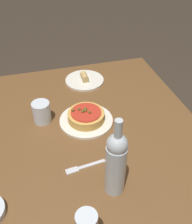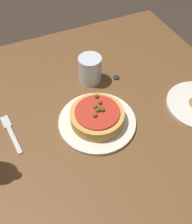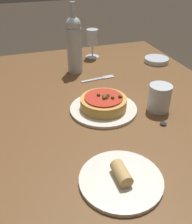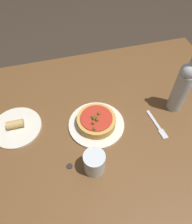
{
  "view_description": "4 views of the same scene",
  "coord_description": "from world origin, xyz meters",
  "px_view_note": "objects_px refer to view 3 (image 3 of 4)",
  "views": [
    {
      "loc": [
        -0.85,
        0.2,
        1.57
      ],
      "look_at": [
        0.11,
        -0.07,
        0.77
      ],
      "focal_mm": 42.0,
      "sensor_mm": 36.0,
      "label": 1
    },
    {
      "loc": [
        -0.12,
        -0.51,
        1.44
      ],
      "look_at": [
        0.09,
        -0.02,
        0.8
      ],
      "focal_mm": 42.0,
      "sensor_mm": 36.0,
      "label": 2
    },
    {
      "loc": [
        0.92,
        -0.32,
        1.27
      ],
      "look_at": [
        0.14,
        -0.06,
        0.76
      ],
      "focal_mm": 42.0,
      "sensor_mm": 36.0,
      "label": 3
    },
    {
      "loc": [
        0.25,
        0.54,
        1.58
      ],
      "look_at": [
        0.1,
        -0.03,
        0.82
      ],
      "focal_mm": 35.0,
      "sensor_mm": 36.0,
      "label": 4
    }
  ],
  "objects_px": {
    "dinner_plate": "(103,109)",
    "fork": "(100,79)",
    "side_bowl": "(156,60)",
    "wine_glass": "(92,39)",
    "wine_bottle": "(74,44)",
    "bottle_cap": "(163,124)",
    "dining_table": "(99,113)",
    "side_plate": "(121,179)",
    "pizza": "(104,102)",
    "water_cup": "(159,98)"
  },
  "relations": [
    {
      "from": "wine_bottle",
      "to": "side_bowl",
      "type": "xyz_separation_m",
      "value": [
        0.02,
        0.46,
        -0.13
      ]
    },
    {
      "from": "dinner_plate",
      "to": "wine_bottle",
      "type": "height_order",
      "value": "wine_bottle"
    },
    {
      "from": "dinner_plate",
      "to": "fork",
      "type": "relative_size",
      "value": 1.53
    },
    {
      "from": "pizza",
      "to": "water_cup",
      "type": "height_order",
      "value": "water_cup"
    },
    {
      "from": "dinner_plate",
      "to": "fork",
      "type": "distance_m",
      "value": 0.29
    },
    {
      "from": "wine_glass",
      "to": "pizza",
      "type": "bearing_deg",
      "value": -13.42
    },
    {
      "from": "fork",
      "to": "side_plate",
      "type": "distance_m",
      "value": 0.66
    },
    {
      "from": "wine_bottle",
      "to": "wine_glass",
      "type": "bearing_deg",
      "value": 139.63
    },
    {
      "from": "water_cup",
      "to": "bottle_cap",
      "type": "relative_size",
      "value": 4.38
    },
    {
      "from": "dinner_plate",
      "to": "side_bowl",
      "type": "relative_size",
      "value": 1.97
    },
    {
      "from": "pizza",
      "to": "wine_bottle",
      "type": "xyz_separation_m",
      "value": [
        -0.4,
        -0.01,
        0.11
      ]
    },
    {
      "from": "wine_bottle",
      "to": "fork",
      "type": "xyz_separation_m",
      "value": [
        0.13,
        0.09,
        -0.14
      ]
    },
    {
      "from": "dining_table",
      "to": "side_plate",
      "type": "distance_m",
      "value": 0.48
    },
    {
      "from": "dinner_plate",
      "to": "side_bowl",
      "type": "xyz_separation_m",
      "value": [
        -0.38,
        0.45,
        0.01
      ]
    },
    {
      "from": "dining_table",
      "to": "fork",
      "type": "relative_size",
      "value": 7.72
    },
    {
      "from": "dining_table",
      "to": "pizza",
      "type": "height_order",
      "value": "pizza"
    },
    {
      "from": "pizza",
      "to": "wine_glass",
      "type": "height_order",
      "value": "wine_glass"
    },
    {
      "from": "pizza",
      "to": "bottle_cap",
      "type": "distance_m",
      "value": 0.24
    },
    {
      "from": "dinner_plate",
      "to": "water_cup",
      "type": "height_order",
      "value": "water_cup"
    },
    {
      "from": "fork",
      "to": "wine_bottle",
      "type": "bearing_deg",
      "value": 119.1
    },
    {
      "from": "pizza",
      "to": "side_plate",
      "type": "bearing_deg",
      "value": -12.35
    },
    {
      "from": "side_bowl",
      "to": "side_plate",
      "type": "distance_m",
      "value": 0.91
    },
    {
      "from": "bottle_cap",
      "to": "fork",
      "type": "bearing_deg",
      "value": -168.29
    },
    {
      "from": "side_plate",
      "to": "bottle_cap",
      "type": "height_order",
      "value": "side_plate"
    },
    {
      "from": "wine_glass",
      "to": "wine_bottle",
      "type": "xyz_separation_m",
      "value": [
        0.17,
        -0.15,
        0.04
      ]
    },
    {
      "from": "dining_table",
      "to": "side_plate",
      "type": "xyz_separation_m",
      "value": [
        0.46,
        -0.1,
        0.09
      ]
    },
    {
      "from": "side_bowl",
      "to": "bottle_cap",
      "type": "height_order",
      "value": "side_bowl"
    },
    {
      "from": "pizza",
      "to": "wine_glass",
      "type": "xyz_separation_m",
      "value": [
        -0.57,
        0.14,
        0.07
      ]
    },
    {
      "from": "dinner_plate",
      "to": "side_bowl",
      "type": "bearing_deg",
      "value": 130.59
    },
    {
      "from": "dinner_plate",
      "to": "wine_glass",
      "type": "xyz_separation_m",
      "value": [
        -0.57,
        0.14,
        0.1
      ]
    },
    {
      "from": "dining_table",
      "to": "pizza",
      "type": "distance_m",
      "value": 0.15
    },
    {
      "from": "dinner_plate",
      "to": "bottle_cap",
      "type": "distance_m",
      "value": 0.23
    },
    {
      "from": "dinner_plate",
      "to": "side_bowl",
      "type": "distance_m",
      "value": 0.59
    },
    {
      "from": "wine_bottle",
      "to": "side_plate",
      "type": "relative_size",
      "value": 1.46
    },
    {
      "from": "fork",
      "to": "bottle_cap",
      "type": "bearing_deg",
      "value": -84.55
    },
    {
      "from": "bottle_cap",
      "to": "dining_table",
      "type": "bearing_deg",
      "value": -149.31
    },
    {
      "from": "dining_table",
      "to": "wine_glass",
      "type": "bearing_deg",
      "value": 165.64
    },
    {
      "from": "wine_bottle",
      "to": "bottle_cap",
      "type": "relative_size",
      "value": 13.95
    },
    {
      "from": "wine_glass",
      "to": "bottle_cap",
      "type": "xyz_separation_m",
      "value": [
        0.73,
        0.03,
        -0.1
      ]
    },
    {
      "from": "side_bowl",
      "to": "side_plate",
      "type": "height_order",
      "value": "side_plate"
    },
    {
      "from": "wine_bottle",
      "to": "fork",
      "type": "distance_m",
      "value": 0.21
    },
    {
      "from": "water_cup",
      "to": "side_bowl",
      "type": "bearing_deg",
      "value": 151.33
    },
    {
      "from": "dining_table",
      "to": "bottle_cap",
      "type": "relative_size",
      "value": 54.57
    },
    {
      "from": "pizza",
      "to": "water_cup",
      "type": "relative_size",
      "value": 1.7
    },
    {
      "from": "dining_table",
      "to": "wine_glass",
      "type": "distance_m",
      "value": 0.52
    },
    {
      "from": "wine_bottle",
      "to": "dinner_plate",
      "type": "bearing_deg",
      "value": 1.23
    },
    {
      "from": "wine_glass",
      "to": "side_plate",
      "type": "relative_size",
      "value": 0.69
    },
    {
      "from": "side_plate",
      "to": "pizza",
      "type": "bearing_deg",
      "value": 167.65
    },
    {
      "from": "wine_glass",
      "to": "wine_bottle",
      "type": "relative_size",
      "value": 0.47
    },
    {
      "from": "pizza",
      "to": "fork",
      "type": "height_order",
      "value": "pizza"
    }
  ]
}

